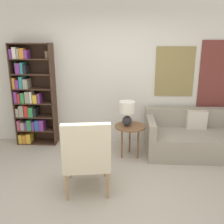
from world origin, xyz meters
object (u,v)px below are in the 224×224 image
Objects in this scene: table_lamp at (127,111)px; armchair at (87,154)px; side_table at (130,129)px; bookshelf at (31,98)px; couch at (197,138)px.

armchair is at bearing -115.21° from table_lamp.
side_table is 0.34m from table_lamp.
side_table is at bearing -15.24° from bookshelf.
table_lamp is at bearing 64.79° from armchair.
armchair is 1.80× the size of side_table.
bookshelf is 1.05× the size of couch.
side_table is at bearing -169.63° from couch.
armchair reaches higher than couch.
side_table is 1.33× the size of table_lamp.
bookshelf is at bearing 128.60° from armchair.
armchair is at bearing -117.31° from side_table.
bookshelf is 4.50× the size of table_lamp.
couch is 3.22× the size of side_table.
bookshelf is 1.88× the size of armchair.
side_table is (-1.24, -0.23, 0.23)m from couch.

